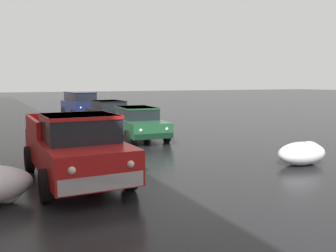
% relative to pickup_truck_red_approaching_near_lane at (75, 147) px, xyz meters
% --- Properties ---
extents(snow_bank_along_left_kerb, '(1.68, 1.00, 0.70)m').
position_rel_pickup_truck_red_approaching_near_lane_xyz_m(snow_bank_along_left_kerb, '(6.65, -1.18, -0.53)').
color(snow_bank_along_left_kerb, white).
rests_on(snow_bank_along_left_kerb, ground).
extents(snow_bank_near_corner_right, '(2.48, 0.96, 0.58)m').
position_rel_pickup_truck_red_approaching_near_lane_xyz_m(snow_bank_near_corner_right, '(6.14, 19.55, -0.60)').
color(snow_bank_near_corner_right, white).
rests_on(snow_bank_near_corner_right, ground).
extents(pickup_truck_red_approaching_near_lane, '(2.14, 5.06, 1.76)m').
position_rel_pickup_truck_red_approaching_near_lane_xyz_m(pickup_truck_red_approaching_near_lane, '(0.00, 0.00, 0.00)').
color(pickup_truck_red_approaching_near_lane, red).
rests_on(pickup_truck_red_approaching_near_lane, ground).
extents(sedan_green_parked_kerbside_close, '(2.14, 4.50, 1.42)m').
position_rel_pickup_truck_red_approaching_near_lane_xyz_m(sedan_green_parked_kerbside_close, '(4.01, 5.83, -0.13)').
color(sedan_green_parked_kerbside_close, '#1E5633').
rests_on(sedan_green_parked_kerbside_close, ground).
extents(sedan_black_parked_kerbside_mid, '(2.07, 4.32, 1.42)m').
position_rel_pickup_truck_red_approaching_near_lane_xyz_m(sedan_black_parked_kerbside_mid, '(4.54, 11.79, -0.13)').
color(sedan_black_parked_kerbside_mid, black).
rests_on(sedan_black_parked_kerbside_mid, ground).
extents(suv_darkblue_parked_far_down_block, '(2.18, 4.65, 1.82)m').
position_rel_pickup_truck_red_approaching_near_lane_xyz_m(suv_darkblue_parked_far_down_block, '(4.09, 17.42, 0.11)').
color(suv_darkblue_parked_far_down_block, navy).
rests_on(suv_darkblue_parked_far_down_block, ground).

